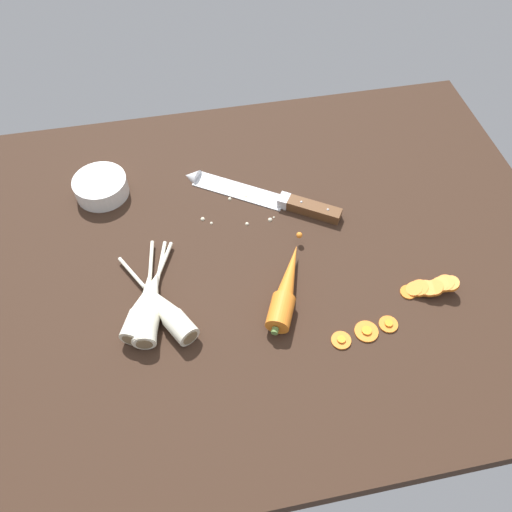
{
  "coord_description": "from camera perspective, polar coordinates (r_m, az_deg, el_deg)",
  "views": [
    {
      "loc": [
        -11.19,
        -58.94,
        79.07
      ],
      "look_at": [
        0.0,
        -2.0,
        1.5
      ],
      "focal_mm": 36.2,
      "sensor_mm": 36.0,
      "label": 1
    }
  ],
  "objects": [
    {
      "name": "parsnip_back",
      "position": [
        0.91,
        -10.01,
        -5.81
      ],
      "size": [
        13.2,
        20.82,
        4.0
      ],
      "color": "silver",
      "rests_on": "ground_plane"
    },
    {
      "name": "carrot_slice_stray_mid",
      "position": [
        0.9,
        9.4,
        -9.13
      ],
      "size": [
        3.43,
        3.43,
        0.7
      ],
      "color": "orange",
      "rests_on": "ground_plane"
    },
    {
      "name": "carrot_slice_stack",
      "position": [
        0.98,
        18.67,
        -3.29
      ],
      "size": [
        10.18,
        4.21,
        3.56
      ],
      "color": "orange",
      "rests_on": "ground_plane"
    },
    {
      "name": "ground_plane",
      "position": [
        1.01,
        -0.22,
        -0.3
      ],
      "size": [
        120.0,
        90.0,
        4.0
      ],
      "primitive_type": "cube",
      "color": "#332116"
    },
    {
      "name": "whole_carrot",
      "position": [
        0.92,
        3.39,
        -3.54
      ],
      "size": [
        11.22,
        20.68,
        4.2
      ],
      "color": "orange",
      "rests_on": "ground_plane"
    },
    {
      "name": "prep_bowl",
      "position": [
        1.13,
        -16.78,
        7.39
      ],
      "size": [
        11.0,
        11.0,
        4.0
      ],
      "color": "white",
      "rests_on": "ground_plane"
    },
    {
      "name": "parsnip_mid_left",
      "position": [
        0.92,
        -11.95,
        -5.5
      ],
      "size": [
        5.69,
        22.6,
        4.0
      ],
      "color": "silver",
      "rests_on": "ground_plane"
    },
    {
      "name": "parsnip_mid_right",
      "position": [
        0.92,
        -11.57,
        -5.45
      ],
      "size": [
        7.7,
        22.48,
        4.0
      ],
      "color": "silver",
      "rests_on": "ground_plane"
    },
    {
      "name": "parsnip_front",
      "position": [
        0.92,
        -12.22,
        -5.29
      ],
      "size": [
        10.82,
        20.86,
        4.0
      ],
      "color": "silver",
      "rests_on": "ground_plane"
    },
    {
      "name": "chefs_knife",
      "position": [
        1.08,
        0.2,
        6.82
      ],
      "size": [
        30.91,
        21.78,
        4.18
      ],
      "color": "silver",
      "rests_on": "ground_plane"
    },
    {
      "name": "carrot_slice_stray_far",
      "position": [
        0.93,
        14.43,
        -7.27
      ],
      "size": [
        3.33,
        3.33,
        0.7
      ],
      "color": "orange",
      "rests_on": "ground_plane"
    },
    {
      "name": "carrot_slice_stray_near",
      "position": [
        0.92,
        12.12,
        -8.1
      ],
      "size": [
        4.13,
        4.13,
        0.7
      ],
      "color": "orange",
      "rests_on": "ground_plane"
    },
    {
      "name": "mince_crumbs",
      "position": [
        1.06,
        -1.74,
        5.14
      ],
      "size": [
        14.89,
        8.33,
        0.89
      ],
      "color": "beige",
      "rests_on": "ground_plane"
    }
  ]
}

